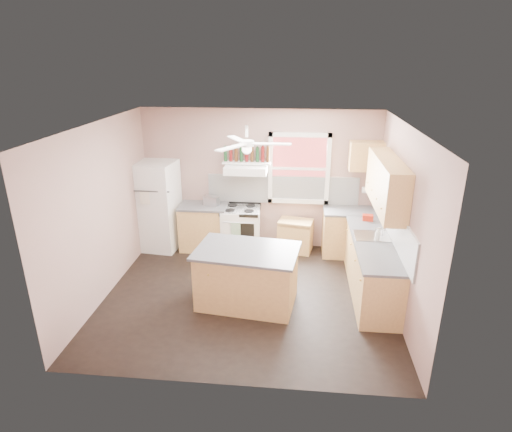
# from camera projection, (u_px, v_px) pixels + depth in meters

# --- Properties ---
(floor) EXTENTS (4.50, 4.50, 0.00)m
(floor) POSITION_uv_depth(u_px,v_px,m) (248.00, 295.00, 6.86)
(floor) COLOR black
(floor) RESTS_ON ground
(ceiling) EXTENTS (4.50, 4.50, 0.00)m
(ceiling) POSITION_uv_depth(u_px,v_px,m) (247.00, 125.00, 5.90)
(ceiling) COLOR white
(ceiling) RESTS_ON ground
(wall_back) EXTENTS (4.50, 0.05, 2.70)m
(wall_back) POSITION_uv_depth(u_px,v_px,m) (260.00, 180.00, 8.26)
(wall_back) COLOR gray
(wall_back) RESTS_ON ground
(wall_right) EXTENTS (0.05, 4.00, 2.70)m
(wall_right) POSITION_uv_depth(u_px,v_px,m) (404.00, 222.00, 6.17)
(wall_right) COLOR gray
(wall_right) RESTS_ON ground
(wall_left) EXTENTS (0.05, 4.00, 2.70)m
(wall_left) POSITION_uv_depth(u_px,v_px,m) (101.00, 211.00, 6.59)
(wall_left) COLOR gray
(wall_left) RESTS_ON ground
(backsplash_back) EXTENTS (2.90, 0.03, 0.55)m
(backsplash_back) POSITION_uv_depth(u_px,v_px,m) (283.00, 189.00, 8.25)
(backsplash_back) COLOR white
(backsplash_back) RESTS_ON wall_back
(backsplash_right) EXTENTS (0.03, 2.60, 0.55)m
(backsplash_right) POSITION_uv_depth(u_px,v_px,m) (395.00, 225.00, 6.52)
(backsplash_right) COLOR white
(backsplash_right) RESTS_ON wall_right
(window_view) EXTENTS (1.00, 0.02, 1.20)m
(window_view) POSITION_uv_depth(u_px,v_px,m) (299.00, 168.00, 8.07)
(window_view) COLOR maroon
(window_view) RESTS_ON wall_back
(window_frame) EXTENTS (1.16, 0.07, 1.36)m
(window_frame) POSITION_uv_depth(u_px,v_px,m) (299.00, 169.00, 8.04)
(window_frame) COLOR white
(window_frame) RESTS_ON wall_back
(refrigerator) EXTENTS (0.81, 0.79, 1.74)m
(refrigerator) POSITION_uv_depth(u_px,v_px,m) (158.00, 206.00, 8.28)
(refrigerator) COLOR white
(refrigerator) RESTS_ON floor
(base_cabinet_left) EXTENTS (0.90, 0.60, 0.86)m
(base_cabinet_left) POSITION_uv_depth(u_px,v_px,m) (204.00, 228.00, 8.39)
(base_cabinet_left) COLOR #B08249
(base_cabinet_left) RESTS_ON floor
(counter_left) EXTENTS (0.92, 0.62, 0.04)m
(counter_left) POSITION_uv_depth(u_px,v_px,m) (203.00, 206.00, 8.23)
(counter_left) COLOR #49494B
(counter_left) RESTS_ON base_cabinet_left
(toaster) EXTENTS (0.31, 0.23, 0.18)m
(toaster) POSITION_uv_depth(u_px,v_px,m) (211.00, 201.00, 8.19)
(toaster) COLOR silver
(toaster) RESTS_ON counter_left
(stove) EXTENTS (0.77, 0.69, 0.86)m
(stove) POSITION_uv_depth(u_px,v_px,m) (241.00, 229.00, 8.32)
(stove) COLOR white
(stove) RESTS_ON floor
(range_hood) EXTENTS (0.78, 0.50, 0.14)m
(range_hood) POSITION_uv_depth(u_px,v_px,m) (246.00, 169.00, 7.93)
(range_hood) COLOR white
(range_hood) RESTS_ON wall_back
(bottle_shelf) EXTENTS (0.90, 0.26, 0.03)m
(bottle_shelf) POSITION_uv_depth(u_px,v_px,m) (247.00, 162.00, 8.01)
(bottle_shelf) COLOR white
(bottle_shelf) RESTS_ON range_hood
(cart) EXTENTS (0.70, 0.53, 0.63)m
(cart) POSITION_uv_depth(u_px,v_px,m) (295.00, 236.00, 8.31)
(cart) COLOR #B08249
(cart) RESTS_ON floor
(base_cabinet_corner) EXTENTS (1.00, 0.60, 0.86)m
(base_cabinet_corner) POSITION_uv_depth(u_px,v_px,m) (349.00, 233.00, 8.13)
(base_cabinet_corner) COLOR #B08249
(base_cabinet_corner) RESTS_ON floor
(base_cabinet_right) EXTENTS (0.60, 2.20, 0.86)m
(base_cabinet_right) POSITION_uv_depth(u_px,v_px,m) (371.00, 268.00, 6.81)
(base_cabinet_right) COLOR #B08249
(base_cabinet_right) RESTS_ON floor
(counter_corner) EXTENTS (1.02, 0.62, 0.04)m
(counter_corner) POSITION_uv_depth(u_px,v_px,m) (351.00, 211.00, 7.97)
(counter_corner) COLOR #49494B
(counter_corner) RESTS_ON base_cabinet_corner
(counter_right) EXTENTS (0.62, 2.22, 0.04)m
(counter_right) POSITION_uv_depth(u_px,v_px,m) (374.00, 242.00, 6.65)
(counter_right) COLOR #49494B
(counter_right) RESTS_ON base_cabinet_right
(sink) EXTENTS (0.55, 0.45, 0.03)m
(sink) POSITION_uv_depth(u_px,v_px,m) (372.00, 236.00, 6.83)
(sink) COLOR silver
(sink) RESTS_ON counter_right
(faucet) EXTENTS (0.03, 0.03, 0.14)m
(faucet) POSITION_uv_depth(u_px,v_px,m) (382.00, 232.00, 6.79)
(faucet) COLOR silver
(faucet) RESTS_ON sink
(upper_cabinet_right) EXTENTS (0.33, 1.80, 0.76)m
(upper_cabinet_right) POSITION_uv_depth(u_px,v_px,m) (387.00, 183.00, 6.50)
(upper_cabinet_right) COLOR #B08249
(upper_cabinet_right) RESTS_ON wall_right
(upper_cabinet_corner) EXTENTS (0.60, 0.33, 0.52)m
(upper_cabinet_corner) POSITION_uv_depth(u_px,v_px,m) (366.00, 156.00, 7.71)
(upper_cabinet_corner) COLOR #B08249
(upper_cabinet_corner) RESTS_ON wall_back
(paper_towel) EXTENTS (0.26, 0.12, 0.12)m
(paper_towel) POSITION_uv_depth(u_px,v_px,m) (369.00, 190.00, 7.96)
(paper_towel) COLOR white
(paper_towel) RESTS_ON wall_back
(island) EXTENTS (1.54, 1.08, 0.86)m
(island) POSITION_uv_depth(u_px,v_px,m) (247.00, 278.00, 6.52)
(island) COLOR #B08249
(island) RESTS_ON floor
(island_top) EXTENTS (1.63, 1.17, 0.04)m
(island_top) POSITION_uv_depth(u_px,v_px,m) (247.00, 251.00, 6.36)
(island_top) COLOR #49494B
(island_top) RESTS_ON island
(ceiling_fan_hub) EXTENTS (0.20, 0.20, 0.08)m
(ceiling_fan_hub) POSITION_uv_depth(u_px,v_px,m) (247.00, 143.00, 5.99)
(ceiling_fan_hub) COLOR white
(ceiling_fan_hub) RESTS_ON ceiling
(soap_bottle) EXTENTS (0.12, 0.12, 0.22)m
(soap_bottle) POSITION_uv_depth(u_px,v_px,m) (378.00, 234.00, 6.62)
(soap_bottle) COLOR silver
(soap_bottle) RESTS_ON counter_right
(red_caddy) EXTENTS (0.19, 0.14, 0.10)m
(red_caddy) POSITION_uv_depth(u_px,v_px,m) (368.00, 218.00, 7.46)
(red_caddy) COLOR #A8200E
(red_caddy) RESTS_ON counter_right
(wine_bottles) EXTENTS (0.86, 0.06, 0.31)m
(wine_bottles) POSITION_uv_depth(u_px,v_px,m) (247.00, 154.00, 7.95)
(wine_bottles) COLOR #143819
(wine_bottles) RESTS_ON bottle_shelf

